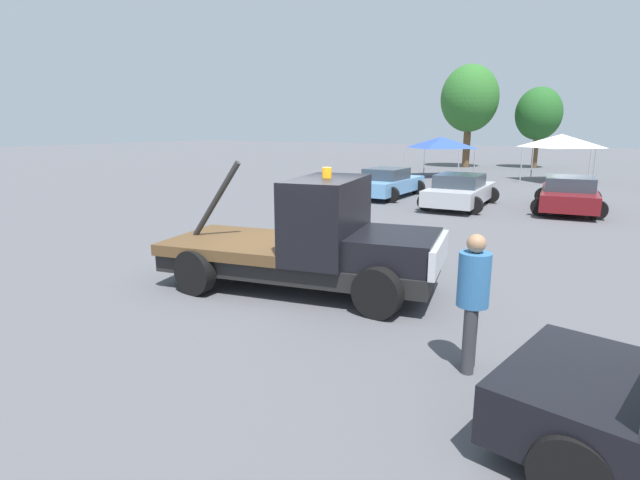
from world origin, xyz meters
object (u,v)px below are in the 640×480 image
object	(u,v)px
tree_left	(539,114)
parked_car_skyblue	(388,183)
tow_truck	(315,243)
canopy_tent_white	(561,141)
parked_car_maroon	(569,194)
person_near_truck	(473,293)
tree_center	(470,99)
parked_car_silver	(460,191)
canopy_tent_blue	(441,142)

from	to	relation	value
tree_left	parked_car_skyblue	bearing A→B (deg)	-97.36
tow_truck	canopy_tent_white	bearing A→B (deg)	74.75
parked_car_skyblue	tree_left	size ratio (longest dim) A/B	0.75
parked_car_skyblue	parked_car_maroon	size ratio (longest dim) A/B	0.92
person_near_truck	canopy_tent_white	world-z (taller)	canopy_tent_white
parked_car_skyblue	canopy_tent_white	world-z (taller)	canopy_tent_white
tow_truck	parked_car_maroon	world-z (taller)	tow_truck
tow_truck	tree_left	xyz separation A→B (m)	(-1.63, 34.32, 3.17)
tree_center	parked_car_silver	bearing A→B (deg)	-74.37
tow_truck	parked_car_maroon	xyz separation A→B (m)	(3.10, 13.14, -0.30)
parked_car_maroon	tree_center	distance (m)	21.82
tow_truck	parked_car_silver	xyz separation A→B (m)	(-0.72, 11.93, -0.30)
tree_center	tree_left	bearing A→B (deg)	23.64
parked_car_skyblue	parked_car_maroon	distance (m)	7.48
canopy_tent_white	tree_left	world-z (taller)	tree_left
tree_left	tree_center	bearing A→B (deg)	-156.36
parked_car_skyblue	tree_center	distance (m)	19.88
parked_car_maroon	canopy_tent_blue	size ratio (longest dim) A/B	1.44
tow_truck	tree_center	bearing A→B (deg)	88.97
person_near_truck	parked_car_silver	bearing A→B (deg)	-83.42
canopy_tent_blue	parked_car_skyblue	bearing A→B (deg)	-83.61
tow_truck	person_near_truck	xyz separation A→B (m)	(3.54, -1.71, 0.12)
person_near_truck	parked_car_maroon	xyz separation A→B (m)	(-0.44, 14.85, -0.42)
tow_truck	canopy_tent_white	distance (m)	24.66
person_near_truck	parked_car_skyblue	xyz separation A→B (m)	(-7.93, 14.72, -0.42)
parked_car_silver	tree_left	world-z (taller)	tree_left
canopy_tent_blue	parked_car_silver	bearing A→B (deg)	-67.51
tow_truck	canopy_tent_blue	size ratio (longest dim) A/B	1.64
canopy_tent_blue	tow_truck	bearing A→B (deg)	-76.74
parked_car_skyblue	person_near_truck	bearing A→B (deg)	-152.42
tow_truck	tree_left	bearing A→B (deg)	80.46
tree_left	tree_center	world-z (taller)	tree_center
parked_car_skyblue	canopy_tent_blue	distance (m)	10.83
parked_car_silver	tree_center	size ratio (longest dim) A/B	0.62
parked_car_skyblue	canopy_tent_blue	bearing A→B (deg)	5.67
parked_car_silver	canopy_tent_white	distance (m)	12.93
tow_truck	tree_center	size ratio (longest dim) A/B	0.73
canopy_tent_white	tree_center	size ratio (longest dim) A/B	0.46
tow_truck	person_near_truck	bearing A→B (deg)	-38.07
canopy_tent_blue	tree_left	size ratio (longest dim) A/B	0.57
person_near_truck	canopy_tent_blue	distance (m)	26.98
parked_car_maroon	canopy_tent_white	xyz separation A→B (m)	(-1.81, 11.45, 1.71)
parked_car_skyblue	tree_left	distance (m)	21.77
parked_car_skyblue	canopy_tent_blue	world-z (taller)	canopy_tent_blue
person_near_truck	canopy_tent_white	distance (m)	26.43
tree_center	parked_car_maroon	bearing A→B (deg)	-63.54
canopy_tent_white	tree_left	xyz separation A→B (m)	(-2.91, 9.74, 1.76)
parked_car_silver	tree_left	size ratio (longest dim) A/B	0.79
parked_car_maroon	tree_left	world-z (taller)	tree_left
tow_truck	parked_car_maroon	size ratio (longest dim) A/B	1.14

